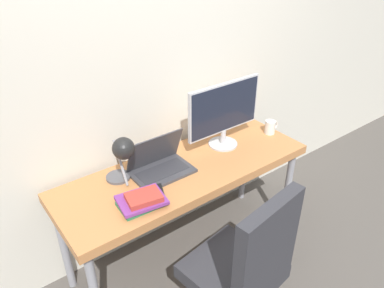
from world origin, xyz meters
TOP-DOWN VIEW (x-y plane):
  - ground_plane at (0.00, 0.00)m, footprint 12.00×12.00m
  - wall_back at (0.00, 0.66)m, footprint 8.00×0.05m
  - desk at (0.00, 0.30)m, footprint 1.70×0.60m
  - laptop at (-0.15, 0.36)m, footprint 0.38×0.25m
  - monitor at (0.39, 0.38)m, footprint 0.59×0.21m
  - desk_lamp at (-0.40, 0.35)m, footprint 0.15×0.26m
  - office_chair at (-0.11, -0.40)m, footprint 0.59×0.59m
  - book_stack at (-0.41, 0.14)m, footprint 0.28×0.23m
  - tv_remote at (-0.28, 0.16)m, footprint 0.10×0.17m
  - mug at (0.78, 0.29)m, footprint 0.12×0.08m

SIDE VIEW (x-z plane):
  - ground_plane at x=0.00m, z-range 0.00..0.00m
  - office_chair at x=-0.11m, z-range 0.05..1.09m
  - desk at x=0.00m, z-range 0.32..1.09m
  - tv_remote at x=-0.28m, z-range 0.77..0.79m
  - book_stack at x=-0.41m, z-range 0.77..0.84m
  - mug at x=0.78m, z-range 0.77..0.87m
  - laptop at x=-0.15m, z-range 0.70..0.95m
  - desk_lamp at x=-0.40m, z-range 0.84..1.18m
  - monitor at x=0.39m, z-range 0.80..1.27m
  - wall_back at x=0.00m, z-range 0.00..2.60m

